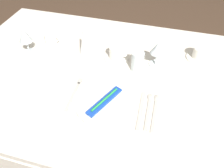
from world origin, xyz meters
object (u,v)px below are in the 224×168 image
fork_outer (75,92)px  spoon_soup (149,107)px  coffee_cup_left (117,53)px  wine_glass_centre (158,49)px  coffee_cup_right (201,53)px  dinner_knife (141,111)px  coffee_cup_far (51,38)px  toothbrush_package (105,101)px  napkin_folded (85,40)px  wine_glass_left (25,37)px  spoon_dessert (155,108)px  drink_tumbler (137,62)px  dinner_plate (105,103)px

fork_outer → spoon_soup: 0.36m
coffee_cup_left → wine_glass_centre: 0.23m
coffee_cup_right → wine_glass_centre: 0.27m
dinner_knife → coffee_cup_far: (-0.62, 0.38, 0.04)m
spoon_soup → wine_glass_centre: size_ratio=1.49×
coffee_cup_far → toothbrush_package: bearing=-39.9°
dinner_knife → napkin_folded: bearing=138.7°
toothbrush_package → coffee_cup_right: bearing=48.4°
wine_glass_left → spoon_dessert: bearing=-16.4°
fork_outer → wine_glass_left: 0.46m
coffee_cup_far → coffee_cup_right: bearing=5.7°
spoon_soup → wine_glass_left: (-0.74, 0.23, 0.11)m
dinner_knife → coffee_cup_far: 0.73m
fork_outer → coffee_cup_right: 0.73m
wine_glass_centre → spoon_dessert: bearing=-82.1°
coffee_cup_far → napkin_folded: 0.24m
spoon_dessert → fork_outer: bearing=-178.9°
spoon_soup → coffee_cup_far: 0.74m
drink_tumbler → toothbrush_package: bearing=-108.1°
spoon_dessert → dinner_knife: bearing=-151.1°
fork_outer → spoon_dessert: bearing=1.1°
coffee_cup_right → napkin_folded: 0.65m
coffee_cup_left → coffee_cup_right: bearing=15.8°
napkin_folded → coffee_cup_left: bearing=-1.4°
coffee_cup_left → drink_tumbler: bearing=-24.7°
dinner_plate → drink_tumbler: size_ratio=2.46×
toothbrush_package → wine_glass_centre: 0.41m
coffee_cup_far → wine_glass_left: (-0.09, -0.12, 0.07)m
dinner_plate → spoon_dessert: (0.23, 0.04, -0.01)m
dinner_knife → spoon_soup: size_ratio=1.05×
coffee_cup_far → spoon_soup: bearing=-27.7°
dinner_plate → coffee_cup_far: (-0.46, 0.38, 0.03)m
wine_glass_centre → wine_glass_left: size_ratio=0.93×
dinner_plate → coffee_cup_left: 0.35m
dinner_knife → wine_glass_left: 0.76m
dinner_plate → coffee_cup_left: coffee_cup_left is taller
coffee_cup_left → drink_tumbler: 0.14m
coffee_cup_left → wine_glass_left: wine_glass_left is taller
toothbrush_package → napkin_folded: (-0.22, 0.35, 0.06)m
fork_outer → coffee_cup_far: coffee_cup_far is taller
toothbrush_package → drink_tumbler: bearing=71.9°
wine_glass_centre → toothbrush_package: bearing=-117.4°
dinner_plate → coffee_cup_right: (0.42, 0.47, 0.03)m
wine_glass_centre → drink_tumbler: 0.13m
spoon_soup → wine_glass_left: bearing=163.0°
dinner_plate → wine_glass_centre: bearing=62.6°
toothbrush_package → dinner_knife: 0.17m
toothbrush_package → spoon_dessert: size_ratio=0.94×
drink_tumbler → dinner_plate: bearing=-108.1°
dinner_plate → spoon_dessert: dinner_plate is taller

